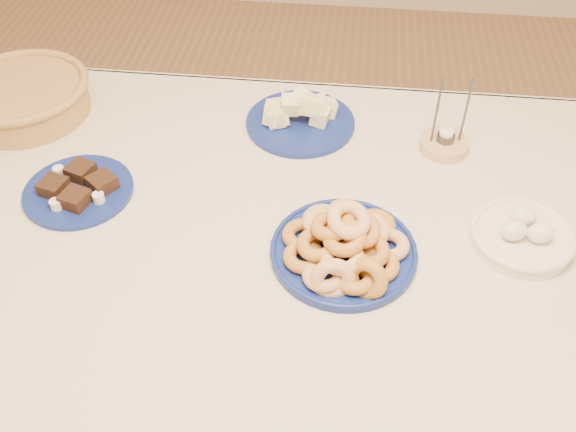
# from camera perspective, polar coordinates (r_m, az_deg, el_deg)

# --- Properties ---
(ground) EXTENTS (5.00, 5.00, 0.00)m
(ground) POSITION_cam_1_polar(r_m,az_deg,el_deg) (1.91, 0.18, -17.35)
(ground) COLOR olive
(ground) RESTS_ON ground
(dining_table) EXTENTS (1.71, 1.11, 0.75)m
(dining_table) POSITION_cam_1_polar(r_m,az_deg,el_deg) (1.37, 0.24, -4.65)
(dining_table) COLOR brown
(dining_table) RESTS_ON ground
(donut_platter) EXTENTS (0.29, 0.29, 0.13)m
(donut_platter) POSITION_cam_1_polar(r_m,az_deg,el_deg) (1.23, 5.06, -2.60)
(donut_platter) COLOR navy
(donut_platter) RESTS_ON dining_table
(melon_plate) EXTENTS (0.32, 0.32, 0.09)m
(melon_plate) POSITION_cam_1_polar(r_m,az_deg,el_deg) (1.56, 1.03, 8.85)
(melon_plate) COLOR navy
(melon_plate) RESTS_ON dining_table
(brownie_plate) EXTENTS (0.30, 0.30, 0.04)m
(brownie_plate) POSITION_cam_1_polar(r_m,az_deg,el_deg) (1.44, -18.16, 2.30)
(brownie_plate) COLOR navy
(brownie_plate) RESTS_ON dining_table
(wicker_basket) EXTENTS (0.33, 0.33, 0.09)m
(wicker_basket) POSITION_cam_1_polar(r_m,az_deg,el_deg) (1.71, -22.50, 9.80)
(wicker_basket) COLOR olive
(wicker_basket) RESTS_ON dining_table
(candle_holder) EXTENTS (0.13, 0.13, 0.19)m
(candle_holder) POSITION_cam_1_polar(r_m,az_deg,el_deg) (1.53, 13.73, 6.32)
(candle_holder) COLOR tan
(candle_holder) RESTS_ON dining_table
(egg_bowl) EXTENTS (0.24, 0.24, 0.07)m
(egg_bowl) POSITION_cam_1_polar(r_m,az_deg,el_deg) (1.34, 20.10, -1.59)
(egg_bowl) COLOR #F0E3D0
(egg_bowl) RESTS_ON dining_table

